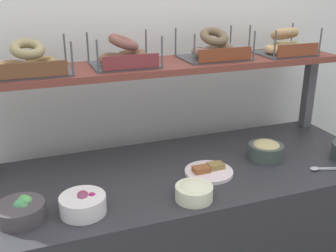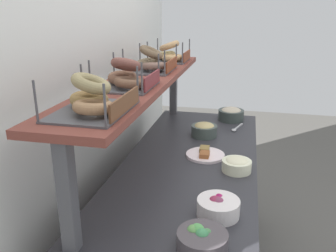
# 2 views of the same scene
# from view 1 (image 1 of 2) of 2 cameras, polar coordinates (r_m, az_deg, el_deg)

# --- Properties ---
(back_wall) EXTENTS (2.97, 0.06, 2.40)m
(back_wall) POSITION_cam_1_polar(r_m,az_deg,el_deg) (2.20, -2.34, 8.33)
(back_wall) COLOR white
(back_wall) RESTS_ON ground_plane
(deli_counter) EXTENTS (1.77, 0.70, 0.85)m
(deli_counter) POSITION_cam_1_polar(r_m,az_deg,el_deg) (2.06, 2.98, -16.61)
(deli_counter) COLOR #2D2D33
(deli_counter) RESTS_ON ground_plane
(shelf_riser_right) EXTENTS (0.05, 0.05, 0.40)m
(shelf_riser_right) POSITION_cam_1_polar(r_m,az_deg,el_deg) (2.39, 19.14, 4.49)
(shelf_riser_right) COLOR #4C4C51
(shelf_riser_right) RESTS_ON deli_counter
(upper_shelf) EXTENTS (1.73, 0.32, 0.03)m
(upper_shelf) POSITION_cam_1_polar(r_m,az_deg,el_deg) (1.93, 0.26, 8.55)
(upper_shelf) COLOR brown
(upper_shelf) RESTS_ON shelf_riser_left
(bowl_beet_salad) EXTENTS (0.17, 0.17, 0.08)m
(bowl_beet_salad) POSITION_cam_1_polar(r_m,az_deg,el_deg) (1.53, -11.86, -10.66)
(bowl_beet_salad) COLOR white
(bowl_beet_salad) RESTS_ON deli_counter
(bowl_potato_salad) EXTENTS (0.15, 0.15, 0.07)m
(bowl_potato_salad) POSITION_cam_1_polar(r_m,az_deg,el_deg) (1.58, 3.69, -9.13)
(bowl_potato_salad) COLOR #E9EAC5
(bowl_potato_salad) RESTS_ON deli_counter
(bowl_veggie_mix) EXTENTS (0.17, 0.17, 0.08)m
(bowl_veggie_mix) POSITION_cam_1_polar(r_m,az_deg,el_deg) (1.55, -20.01, -11.10)
(bowl_veggie_mix) COLOR #494247
(bowl_veggie_mix) RESTS_ON deli_counter
(bowl_hummus) EXTENTS (0.16, 0.16, 0.09)m
(bowl_hummus) POSITION_cam_1_polar(r_m,az_deg,el_deg) (1.96, 13.60, -3.28)
(bowl_hummus) COLOR #404B46
(bowl_hummus) RESTS_ON deli_counter
(serving_plate_white) EXTENTS (0.21, 0.21, 0.04)m
(serving_plate_white) POSITION_cam_1_polar(r_m,az_deg,el_deg) (1.79, 5.75, -6.33)
(serving_plate_white) COLOR white
(serving_plate_white) RESTS_ON deli_counter
(serving_spoon_near_plate) EXTENTS (0.18, 0.07, 0.01)m
(serving_spoon_near_plate) POSITION_cam_1_polar(r_m,az_deg,el_deg) (1.94, 21.01, -5.61)
(serving_spoon_near_plate) COLOR #B7B7BC
(serving_spoon_near_plate) RESTS_ON deli_counter
(bagel_basket_everything) EXTENTS (0.33, 0.25, 0.14)m
(bagel_basket_everything) POSITION_cam_1_polar(r_m,az_deg,el_deg) (1.78, -19.01, 8.39)
(bagel_basket_everything) COLOR #4C4C51
(bagel_basket_everything) RESTS_ON upper_shelf
(bagel_basket_cinnamon_raisin) EXTENTS (0.30, 0.25, 0.15)m
(bagel_basket_cinnamon_raisin) POSITION_cam_1_polar(r_m,az_deg,el_deg) (1.85, -6.25, 9.87)
(bagel_basket_cinnamon_raisin) COLOR #4C4C51
(bagel_basket_cinnamon_raisin) RESTS_ON upper_shelf
(bagel_basket_poppy) EXTENTS (0.32, 0.26, 0.15)m
(bagel_basket_poppy) POSITION_cam_1_polar(r_m,az_deg,el_deg) (2.01, 6.43, 10.77)
(bagel_basket_poppy) COLOR #4C4C51
(bagel_basket_poppy) RESTS_ON upper_shelf
(bagel_basket_sesame) EXTENTS (0.28, 0.25, 0.15)m
(bagel_basket_sesame) POSITION_cam_1_polar(r_m,az_deg,el_deg) (2.20, 15.94, 10.91)
(bagel_basket_sesame) COLOR #4C4C51
(bagel_basket_sesame) RESTS_ON upper_shelf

